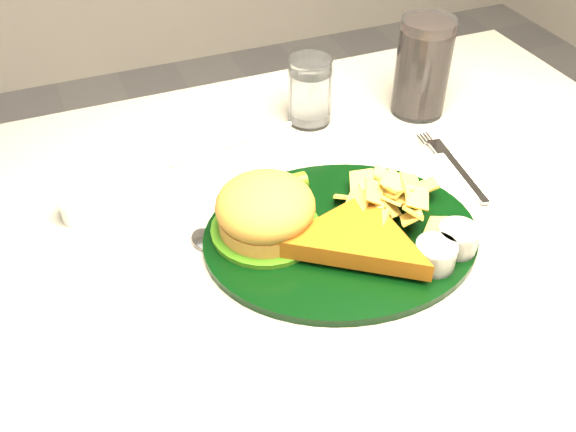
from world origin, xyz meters
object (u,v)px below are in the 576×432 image
at_px(water_glass, 310,91).
at_px(fork_napkin, 462,174).
at_px(table, 299,384).
at_px(dinner_plate, 342,215).
at_px(cola_glass, 423,67).

xyz_separation_m(water_glass, fork_napkin, (0.14, -0.22, -0.05)).
distance_m(water_glass, fork_napkin, 0.27).
xyz_separation_m(table, dinner_plate, (0.03, -0.06, 0.41)).
height_order(cola_glass, fork_napkin, cola_glass).
relative_size(cola_glass, fork_napkin, 0.99).
xyz_separation_m(cola_glass, fork_napkin, (-0.04, -0.18, -0.07)).
relative_size(table, dinner_plate, 3.39).
relative_size(dinner_plate, water_glass, 3.26).
relative_size(dinner_plate, cola_glass, 2.23).
bearing_deg(dinner_plate, fork_napkin, 24.30).
bearing_deg(table, cola_glass, 32.54).
distance_m(dinner_plate, fork_napkin, 0.23).
relative_size(water_glass, fork_napkin, 0.68).
bearing_deg(table, water_glass, 64.09).
bearing_deg(table, dinner_plate, -62.22).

